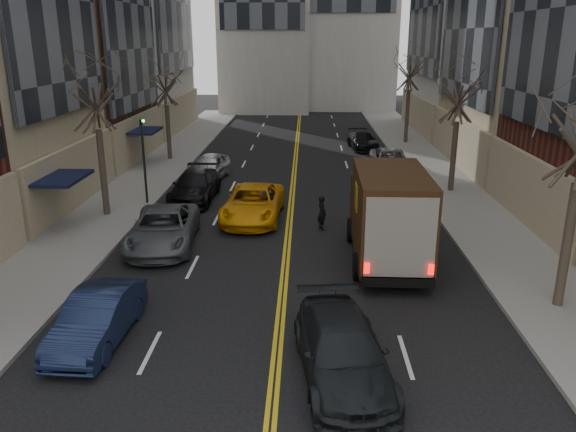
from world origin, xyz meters
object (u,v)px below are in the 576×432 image
at_px(ups_truck, 388,216).
at_px(observer_sedan, 342,351).
at_px(taxi, 253,203).
at_px(pedestrian, 322,213).

bearing_deg(ups_truck, observer_sedan, -104.44).
relative_size(observer_sedan, taxi, 0.96).
height_order(ups_truck, taxi, ups_truck).
height_order(observer_sedan, taxi, taxi).
bearing_deg(pedestrian, taxi, 42.91).
bearing_deg(taxi, pedestrian, -19.93).
relative_size(ups_truck, taxi, 1.20).
bearing_deg(observer_sedan, pedestrian, 83.75).
xyz_separation_m(ups_truck, taxi, (-5.60, 5.07, -1.06)).
relative_size(observer_sedan, pedestrian, 3.47).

